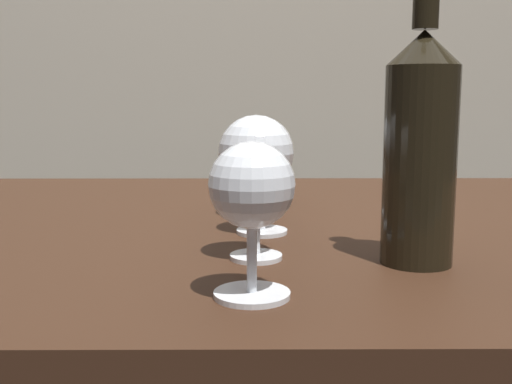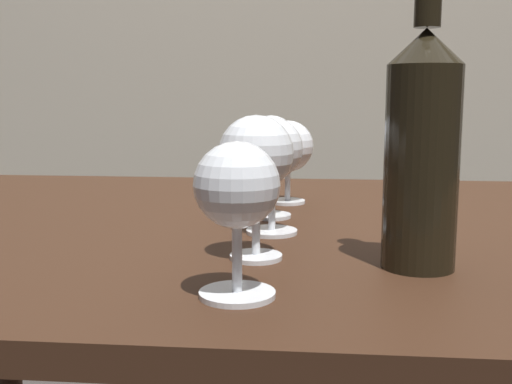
{
  "view_description": "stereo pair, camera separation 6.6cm",
  "coord_description": "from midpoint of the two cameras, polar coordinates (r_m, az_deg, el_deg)",
  "views": [
    {
      "loc": [
        -0.09,
        -0.85,
        0.92
      ],
      "look_at": [
        -0.08,
        -0.2,
        0.82
      ],
      "focal_mm": 43.79,
      "sensor_mm": 36.0,
      "label": 1
    },
    {
      "loc": [
        -0.02,
        -0.85,
        0.92
      ],
      "look_at": [
        -0.08,
        -0.2,
        0.82
      ],
      "focal_mm": 43.79,
      "sensor_mm": 36.0,
      "label": 2
    }
  ],
  "objects": [
    {
      "name": "dining_table",
      "position": [
        0.89,
        8.77,
        -8.06
      ],
      "size": [
        1.49,
        0.89,
        0.75
      ],
      "color": "#382114",
      "rests_on": "ground_plane"
    },
    {
      "name": "wine_glass_chardonnay",
      "position": [
        0.53,
        1.78,
        0.13
      ],
      "size": [
        0.07,
        0.07,
        0.14
      ],
      "color": "white",
      "rests_on": "dining_table"
    },
    {
      "name": "wine_glass_cabernet",
      "position": [
        0.65,
        2.89,
        3.29
      ],
      "size": [
        0.08,
        0.08,
        0.15
      ],
      "color": "white",
      "rests_on": "dining_table"
    },
    {
      "name": "wine_glass_rose",
      "position": [
        0.78,
        3.91,
        3.66
      ],
      "size": [
        0.08,
        0.08,
        0.15
      ],
      "color": "white",
      "rests_on": "dining_table"
    },
    {
      "name": "wine_glass_pinot",
      "position": [
        0.88,
        3.52,
        4.36
      ],
      "size": [
        0.07,
        0.07,
        0.15
      ],
      "color": "white",
      "rests_on": "dining_table"
    },
    {
      "name": "wine_glass_amber",
      "position": [
        1.0,
        4.82,
        4.03
      ],
      "size": [
        0.08,
        0.08,
        0.13
      ],
      "color": "white",
      "rests_on": "dining_table"
    },
    {
      "name": "wine_bottle",
      "position": [
        0.65,
        17.79,
        4.13
      ],
      "size": [
        0.07,
        0.07,
        0.32
      ],
      "color": "black",
      "rests_on": "dining_table"
    }
  ]
}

